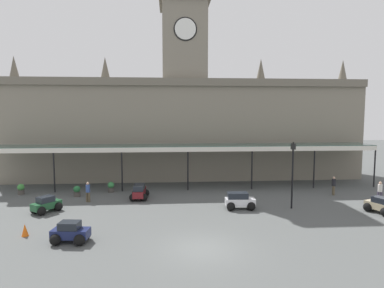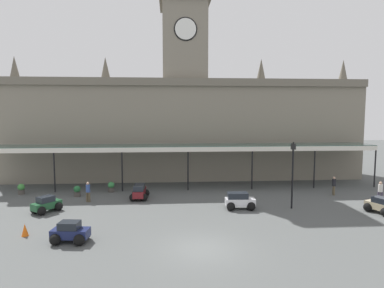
{
  "view_description": "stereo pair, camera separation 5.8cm",
  "coord_description": "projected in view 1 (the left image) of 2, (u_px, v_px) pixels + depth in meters",
  "views": [
    {
      "loc": [
        -1.73,
        -16.41,
        7.19
      ],
      "look_at": [
        0.0,
        7.87,
        4.94
      ],
      "focal_mm": 29.74,
      "sensor_mm": 36.0,
      "label": 1
    },
    {
      "loc": [
        -1.67,
        -16.41,
        7.19
      ],
      "look_at": [
        0.0,
        7.87,
        4.94
      ],
      "focal_mm": 29.74,
      "sensor_mm": 36.0,
      "label": 2
    }
  ],
  "objects": [
    {
      "name": "car_maroon_estate",
      "position": [
        139.0,
        192.0,
        27.17
      ],
      "size": [
        1.6,
        2.28,
        1.27
      ],
      "color": "maroon",
      "rests_on": "ground"
    },
    {
      "name": "car_green_sedan",
      "position": [
        46.0,
        205.0,
        23.5
      ],
      "size": [
        2.16,
        2.25,
        1.19
      ],
      "color": "#1E512D",
      "rests_on": "ground"
    },
    {
      "name": "car_beige_sedan",
      "position": [
        380.0,
        206.0,
        23.26
      ],
      "size": [
        1.94,
        2.23,
        1.19
      ],
      "color": "tan",
      "rests_on": "ground"
    },
    {
      "name": "pedestrian_crossing_forecourt",
      "position": [
        334.0,
        185.0,
        28.5
      ],
      "size": [
        0.34,
        0.38,
        1.67
      ],
      "color": "brown",
      "rests_on": "ground"
    },
    {
      "name": "traffic_cone",
      "position": [
        25.0,
        230.0,
        18.85
      ],
      "size": [
        0.4,
        0.4,
        0.73
      ],
      "primitive_type": "cone",
      "color": "orange",
      "rests_on": "ground"
    },
    {
      "name": "planter_near_kerb",
      "position": [
        111.0,
        187.0,
        29.6
      ],
      "size": [
        0.6,
        0.6,
        0.96
      ],
      "color": "#47423D",
      "rests_on": "ground"
    },
    {
      "name": "car_white_estate",
      "position": [
        240.0,
        202.0,
        24.32
      ],
      "size": [
        2.28,
        1.6,
        1.27
      ],
      "color": "silver",
      "rests_on": "ground"
    },
    {
      "name": "pedestrian_beside_cars",
      "position": [
        380.0,
        191.0,
        26.38
      ],
      "size": [
        0.36,
        0.34,
        1.67
      ],
      "color": "#3F384C",
      "rests_on": "ground"
    },
    {
      "name": "victorian_lamppost",
      "position": [
        293.0,
        168.0,
        24.2
      ],
      "size": [
        0.3,
        0.3,
        5.15
      ],
      "color": "black",
      "rests_on": "ground"
    },
    {
      "name": "ground_plane",
      "position": [
        202.0,
        249.0,
        17.08
      ],
      "size": [
        140.0,
        140.0,
        0.0
      ],
      "primitive_type": "plane",
      "color": "#4E5150"
    },
    {
      "name": "station_building",
      "position": [
        184.0,
        122.0,
        36.48
      ],
      "size": [
        39.21,
        6.41,
        20.27
      ],
      "color": "gray",
      "rests_on": "ground"
    },
    {
      "name": "entrance_canopy",
      "position": [
        187.0,
        147.0,
        31.3
      ],
      "size": [
        37.34,
        3.26,
        4.21
      ],
      "color": "#38564C",
      "rests_on": "ground"
    },
    {
      "name": "planter_forecourt_centre",
      "position": [
        77.0,
        191.0,
        27.97
      ],
      "size": [
        0.6,
        0.6,
        0.96
      ],
      "color": "#47423D",
      "rests_on": "ground"
    },
    {
      "name": "car_navy_sedan",
      "position": [
        71.0,
        234.0,
        17.93
      ],
      "size": [
        2.13,
        1.66,
        1.19
      ],
      "color": "#19214C",
      "rests_on": "ground"
    },
    {
      "name": "pedestrian_near_entrance",
      "position": [
        88.0,
        191.0,
        26.18
      ],
      "size": [
        0.37,
        0.34,
        1.67
      ],
      "color": "brown",
      "rests_on": "ground"
    },
    {
      "name": "planter_by_canopy",
      "position": [
        21.0,
        189.0,
        28.72
      ],
      "size": [
        0.6,
        0.6,
        0.96
      ],
      "color": "#47423D",
      "rests_on": "ground"
    }
  ]
}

